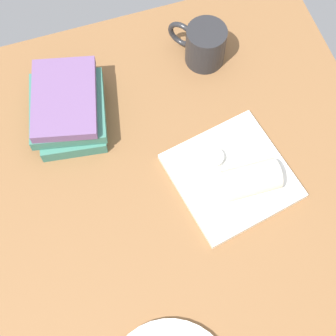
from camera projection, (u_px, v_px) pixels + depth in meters
dining_table at (191, 226)px, 104.78cm from camera, size 110.00×90.00×4.00cm
square_plate at (231, 176)px, 106.26cm from camera, size 26.57×26.57×1.60cm
sauce_cup at (212, 158)px, 105.68cm from camera, size 4.53×4.53×2.26cm
breakfast_wrap at (251, 180)px, 101.59cm from camera, size 6.78×11.38×6.38cm
book_stack at (68, 109)px, 108.80cm from camera, size 22.05×18.83×8.47cm
coffee_mug at (204, 44)px, 114.70cm from camera, size 12.12×11.45×9.78cm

